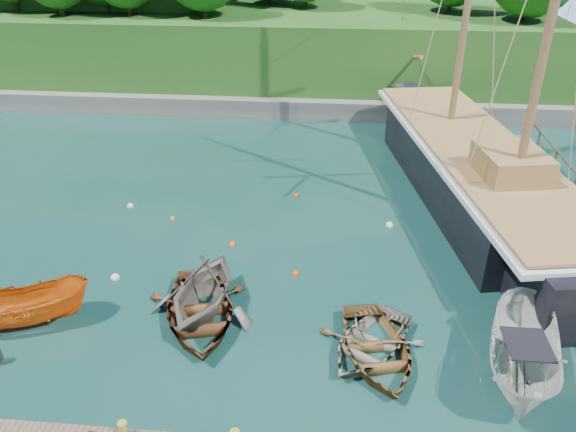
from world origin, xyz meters
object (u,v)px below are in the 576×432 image
motorboat_orange (32,323)px  cabin_boat_white (518,379)px  rowboat_1 (205,312)px  rowboat_3 (369,350)px  schooner (474,176)px  rowboat_0 (200,321)px  rowboat_2 (375,357)px

motorboat_orange → cabin_boat_white: 16.49m
rowboat_1 → cabin_boat_white: bearing=-4.6°
motorboat_orange → cabin_boat_white: size_ratio=0.78×
rowboat_1 → cabin_boat_white: size_ratio=0.82×
rowboat_3 → cabin_boat_white: bearing=20.4°
schooner → motorboat_orange: bearing=-156.3°
rowboat_0 → rowboat_2: (6.15, -1.28, 0.00)m
rowboat_2 → rowboat_0: bearing=155.0°
rowboat_0 → rowboat_1: 0.51m
rowboat_2 → rowboat_3: 0.38m
cabin_boat_white → rowboat_0: bearing=-174.9°
rowboat_1 → motorboat_orange: bearing=-161.0°
motorboat_orange → rowboat_1: bearing=-101.4°
cabin_boat_white → schooner: size_ratio=0.19×
rowboat_0 → rowboat_2: 6.28m
motorboat_orange → cabin_boat_white: (16.44, -1.18, 0.00)m
rowboat_3 → cabin_boat_white: size_ratio=0.73×
motorboat_orange → schooner: 20.86m
motorboat_orange → rowboat_0: bearing=-106.0°
rowboat_1 → rowboat_0: bearing=-90.6°
rowboat_2 → schooner: size_ratio=0.16×
schooner → rowboat_3: bearing=-124.9°
rowboat_1 → schooner: schooner is taller
rowboat_1 → rowboat_3: (5.89, -1.44, 0.00)m
motorboat_orange → schooner: schooner is taller
rowboat_0 → motorboat_orange: 5.92m
rowboat_3 → motorboat_orange: motorboat_orange is taller
rowboat_1 → motorboat_orange: size_ratio=1.04×
rowboat_1 → motorboat_orange: rowboat_1 is taller
rowboat_0 → rowboat_3: 6.04m
rowboat_3 → schooner: 13.06m
rowboat_1 → schooner: size_ratio=0.16×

